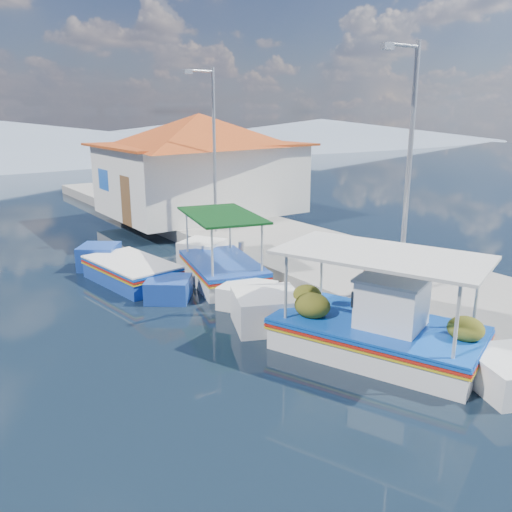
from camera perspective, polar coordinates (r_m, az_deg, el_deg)
ground at (r=9.62m, az=5.99°, el=-15.78°), size 160.00×160.00×0.00m
quay at (r=17.31m, az=7.89°, el=-0.58°), size 5.00×44.00×0.50m
bollards at (r=15.32m, az=4.05°, el=-1.01°), size 0.20×17.20×0.30m
main_caique at (r=11.50m, az=12.77°, el=-8.01°), size 3.94×6.94×2.46m
caique_green_canopy at (r=15.85m, az=-3.84°, el=-1.60°), size 2.79×6.01×2.32m
caique_blue_hull at (r=16.24m, az=-13.40°, el=-1.84°), size 2.16×5.62×1.01m
harbor_building at (r=24.27m, az=-6.07°, el=10.12°), size 10.49×10.49×4.40m
lamp_post_near at (r=12.94m, az=16.03°, el=9.86°), size 1.21×0.14×6.00m
lamp_post_far at (r=19.88m, az=-4.79°, el=12.12°), size 1.21×0.14×6.00m
mountain_ridge at (r=63.38m, az=-24.42°, el=11.41°), size 171.40×96.00×5.50m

